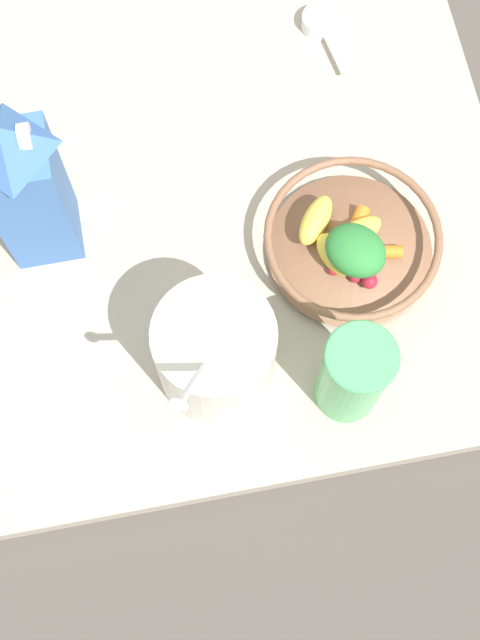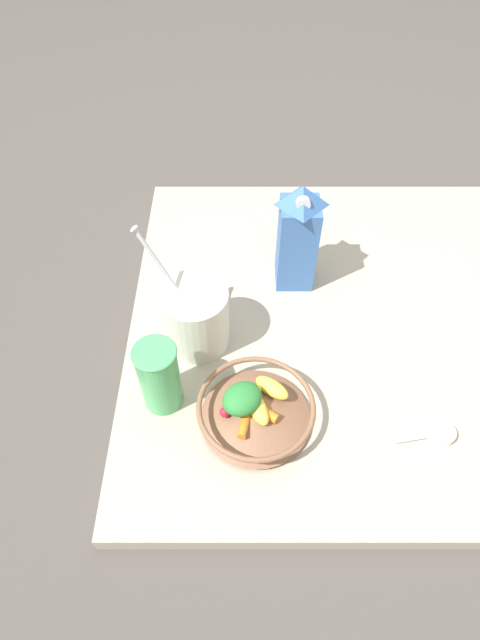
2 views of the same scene
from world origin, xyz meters
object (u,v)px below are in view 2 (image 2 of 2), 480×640
Objects in this scene: yogurt_tub at (194,315)px; drinking_cup at (159,376)px; milk_carton at (297,236)px; fruit_bowl at (255,409)px.

yogurt_tub is 1.72× the size of drinking_cup.
milk_carton is 0.27m from yogurt_tub.
drinking_cup is (-0.05, -0.14, 0.00)m from yogurt_tub.
drinking_cup is at bearing -129.91° from milk_carton.
yogurt_tub is at bearing 68.98° from drinking_cup.
yogurt_tub is (-0.11, 0.18, 0.04)m from fruit_bowl.
drinking_cup is at bearing -111.02° from yogurt_tub.
fruit_bowl is 0.18m from drinking_cup.
fruit_bowl is 0.37m from milk_carton.
yogurt_tub reaches higher than fruit_bowl.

